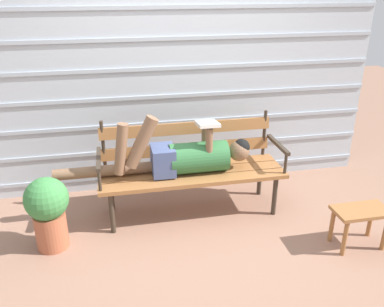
{
  "coord_description": "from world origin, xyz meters",
  "views": [
    {
      "loc": [
        -0.66,
        -3.07,
        2.03
      ],
      "look_at": [
        0.0,
        0.13,
        0.6
      ],
      "focal_mm": 37.57,
      "sensor_mm": 36.0,
      "label": 1
    }
  ],
  "objects": [
    {
      "name": "house_siding",
      "position": [
        0.0,
        0.78,
        1.1
      ],
      "size": [
        4.0,
        0.08,
        2.2
      ],
      "color": "#B2BCC6",
      "rests_on": "ground"
    },
    {
      "name": "park_bench",
      "position": [
        -0.0,
        0.21,
        0.47
      ],
      "size": [
        1.68,
        0.52,
        0.88
      ],
      "color": "#9E6638",
      "rests_on": "ground"
    },
    {
      "name": "reclining_person",
      "position": [
        -0.09,
        0.13,
        0.59
      ],
      "size": [
        1.75,
        0.28,
        0.58
      ],
      "color": "#33703D"
    },
    {
      "name": "footstool",
      "position": [
        1.22,
        -0.65,
        0.27
      ],
      "size": [
        0.44,
        0.24,
        0.34
      ],
      "color": "#9E6638",
      "rests_on": "ground"
    },
    {
      "name": "ground_plane",
      "position": [
        0.0,
        0.0,
        0.0
      ],
      "size": [
        12.0,
        12.0,
        0.0
      ],
      "primitive_type": "plane",
      "color": "#936B56"
    },
    {
      "name": "potted_plant",
      "position": [
        -1.23,
        -0.16,
        0.35
      ],
      "size": [
        0.35,
        0.35,
        0.62
      ],
      "color": "#AD5B3D",
      "rests_on": "ground"
    }
  ]
}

